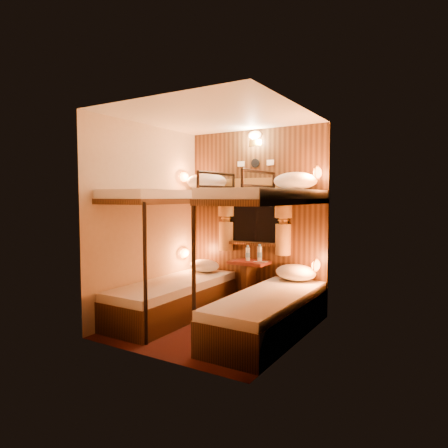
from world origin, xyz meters
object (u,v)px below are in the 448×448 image
Objects in this scene: table at (249,278)px; bottle_left at (248,254)px; bottle_right at (260,254)px; bunk_left at (174,272)px; bunk_right at (269,284)px.

table is 0.33m from bottle_left.
table is 0.36m from bottle_right.
bunk_left is 2.90× the size of table.
bunk_right reaches higher than bottle_right.
bottle_right is (0.15, 0.05, 0.01)m from bottle_left.
table is (-0.65, 0.78, -0.14)m from bunk_right.
bunk_left reaches higher than bottle_left.
bunk_left reaches higher than bottle_right.
bunk_right is at bearing -49.31° from bottle_left.
bottle_right is (-0.52, 0.83, 0.19)m from bunk_right.
bottle_right is at bearing 122.06° from bunk_right.
bottle_right is at bearing 46.72° from bunk_left.
bottle_left is at bearing 130.69° from bunk_right.
bunk_right reaches higher than table.
bunk_right is at bearing -57.94° from bottle_right.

